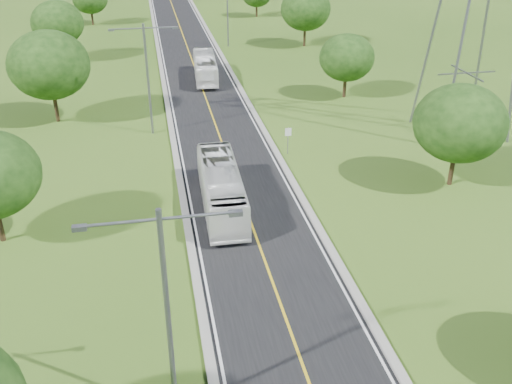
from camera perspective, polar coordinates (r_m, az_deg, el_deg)
ground at (r=68.63m, az=-5.59°, el=10.75°), size 260.00×260.00×0.00m
road at (r=74.37m, az=-6.08°, el=12.06°), size 8.00×150.00×0.06m
curb_left at (r=74.14m, az=-9.42°, el=11.86°), size 0.50×150.00×0.22m
curb_right at (r=74.81m, az=-2.76°, el=12.34°), size 0.50×150.00×0.22m
speed_limit_sign at (r=48.37m, az=3.22°, el=5.58°), size 0.55×0.09×2.40m
streetlight_near_left at (r=22.20m, az=-8.92°, el=-10.88°), size 5.90×0.25×10.00m
streetlight_mid_left at (r=52.32m, az=-10.83°, el=11.86°), size 5.90×0.25×10.00m
streetlight_far_right at (r=85.45m, az=-2.88°, el=18.24°), size 5.90×0.25×10.00m
tree_lc at (r=57.97m, az=-20.00°, el=11.85°), size 7.56×7.56×8.79m
tree_ld at (r=81.60m, az=-19.25°, el=15.68°), size 6.72×6.72×7.82m
tree_rb at (r=44.23m, az=19.71°, el=6.49°), size 6.72×6.72×7.82m
tree_rc at (r=63.07m, az=9.07°, el=13.13°), size 5.88×5.88×6.84m
tree_rd at (r=85.88m, az=4.98°, el=17.76°), size 7.14×7.14×8.30m
bus_outbound at (r=69.68m, az=-5.10°, el=12.32°), size 3.07×10.58×2.91m
bus_inbound at (r=39.70m, az=-3.50°, el=0.44°), size 2.91×11.08×3.07m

